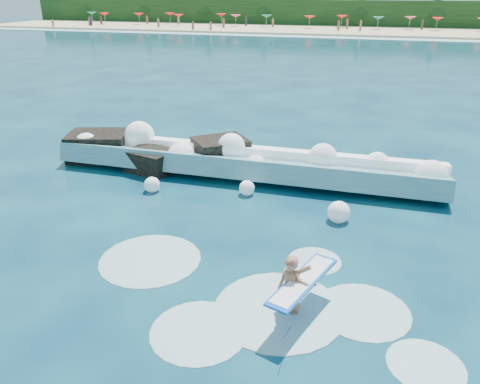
% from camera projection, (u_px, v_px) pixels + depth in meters
% --- Properties ---
extents(ground, '(200.00, 200.00, 0.00)m').
position_uv_depth(ground, '(173.00, 249.00, 13.96)').
color(ground, '#082743').
rests_on(ground, ground).
extents(beach, '(140.00, 20.00, 0.40)m').
position_uv_depth(beach, '(351.00, 31.00, 82.52)').
color(beach, tan).
rests_on(beach, ground).
extents(wet_band, '(140.00, 5.00, 0.08)m').
position_uv_depth(wet_band, '(346.00, 37.00, 72.90)').
color(wet_band, silver).
rests_on(wet_band, ground).
extents(treeline, '(140.00, 4.00, 5.00)m').
position_uv_depth(treeline, '(356.00, 14.00, 90.39)').
color(treeline, black).
rests_on(treeline, ground).
extents(breaking_wave, '(15.85, 2.56, 1.37)m').
position_uv_depth(breaking_wave, '(244.00, 163.00, 19.36)').
color(breaking_wave, teal).
rests_on(breaking_wave, ground).
extents(rock_cluster, '(8.59, 3.52, 1.50)m').
position_uv_depth(rock_cluster, '(151.00, 153.00, 20.54)').
color(rock_cluster, black).
rests_on(rock_cluster, ground).
extents(surfer_with_board, '(1.36, 3.00, 1.85)m').
position_uv_depth(surfer_with_board, '(293.00, 289.00, 10.93)').
color(surfer_with_board, '#A5694D').
rests_on(surfer_with_board, ground).
extents(wave_spray, '(15.46, 4.68, 1.85)m').
position_uv_depth(wave_spray, '(240.00, 156.00, 19.13)').
color(wave_spray, white).
rests_on(wave_spray, ground).
extents(surf_foam, '(9.60, 5.64, 0.16)m').
position_uv_depth(surf_foam, '(246.00, 296.00, 11.83)').
color(surf_foam, silver).
rests_on(surf_foam, ground).
extents(beach_umbrellas, '(111.97, 6.64, 0.50)m').
position_uv_depth(beach_umbrellas, '(355.00, 18.00, 83.43)').
color(beach_umbrellas, '#127460').
rests_on(beach_umbrellas, ground).
extents(beachgoers, '(101.18, 13.16, 1.91)m').
position_uv_depth(beachgoers, '(366.00, 27.00, 79.11)').
color(beachgoers, '#3F332D').
rests_on(beachgoers, ground).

